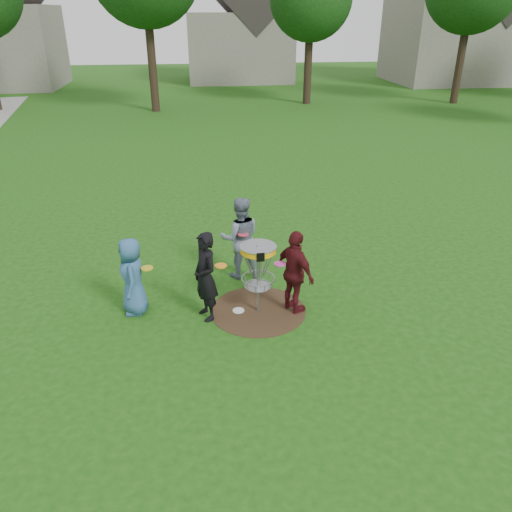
{
  "coord_description": "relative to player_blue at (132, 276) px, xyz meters",
  "views": [
    {
      "loc": [
        -1.04,
        -7.91,
        5.06
      ],
      "look_at": [
        0.0,
        0.3,
        1.0
      ],
      "focal_mm": 35.0,
      "sensor_mm": 36.0,
      "label": 1
    }
  ],
  "objects": [
    {
      "name": "held_discs",
      "position": [
        1.66,
        0.05,
        0.26
      ],
      "size": [
        2.6,
        1.44,
        0.18
      ],
      "color": "gold",
      "rests_on": "ground"
    },
    {
      "name": "player_black",
      "position": [
        1.31,
        -0.36,
        0.09
      ],
      "size": [
        0.61,
        0.72,
        1.67
      ],
      "primitive_type": "imported",
      "rotation": [
        0.0,
        0.0,
        -1.17
      ],
      "color": "black",
      "rests_on": "ground"
    },
    {
      "name": "disc_on_grass",
      "position": [
        1.9,
        -0.24,
        -0.73
      ],
      "size": [
        0.22,
        0.22,
        0.02
      ],
      "primitive_type": "cylinder",
      "color": "white",
      "rests_on": "ground"
    },
    {
      "name": "house_row",
      "position": [
        7.05,
        32.79,
        3.4
      ],
      "size": [
        44.5,
        10.65,
        11.62
      ],
      "color": "gray",
      "rests_on": "ground"
    },
    {
      "name": "player_grey",
      "position": [
        2.08,
        1.17,
        0.13
      ],
      "size": [
        0.86,
        0.68,
        1.75
      ],
      "primitive_type": "imported",
      "rotation": [
        0.0,
        0.0,
        3.16
      ],
      "color": "slate",
      "rests_on": "ground"
    },
    {
      "name": "dirt_patch",
      "position": [
        2.27,
        -0.27,
        -0.74
      ],
      "size": [
        1.8,
        1.8,
        0.01
      ],
      "primitive_type": "cylinder",
      "color": "#47331E",
      "rests_on": "ground"
    },
    {
      "name": "disc_golf_basket",
      "position": [
        2.27,
        -0.27,
        0.28
      ],
      "size": [
        0.66,
        0.67,
        1.38
      ],
      "color": "#9EA0A5",
      "rests_on": "ground"
    },
    {
      "name": "ground",
      "position": [
        2.27,
        -0.27,
        -0.74
      ],
      "size": [
        100.0,
        100.0,
        0.0
      ],
      "primitive_type": "plane",
      "color": "#19470F",
      "rests_on": "ground"
    },
    {
      "name": "player_blue",
      "position": [
        0.0,
        0.0,
        0.0
      ],
      "size": [
        0.53,
        0.76,
        1.48
      ],
      "primitive_type": "imported",
      "rotation": [
        0.0,
        0.0,
        -1.49
      ],
      "color": "#325E8B",
      "rests_on": "ground"
    },
    {
      "name": "player_maroon",
      "position": [
        2.94,
        -0.35,
        0.06
      ],
      "size": [
        0.81,
        1.01,
        1.61
      ],
      "primitive_type": "imported",
      "rotation": [
        0.0,
        0.0,
        2.09
      ],
      "color": "#4F1216",
      "rests_on": "ground"
    }
  ]
}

